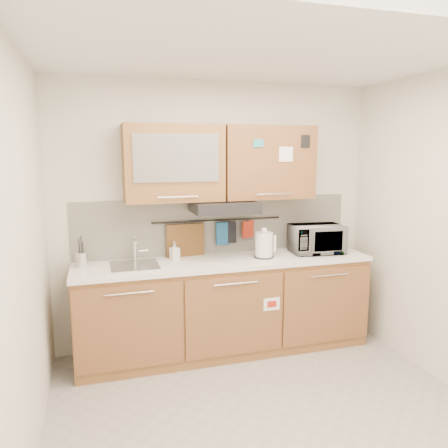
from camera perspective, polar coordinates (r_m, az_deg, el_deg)
floor at (r=3.51m, az=6.32°, el=-24.21°), size 3.20×3.20×0.00m
ceiling at (r=2.98m, az=7.32°, el=22.15°), size 3.20×3.20×0.00m
wall_back at (r=4.38m, az=-0.97°, el=1.12°), size 3.20×0.00×3.20m
wall_left at (r=2.79m, az=-25.19°, el=-4.80°), size 0.00×3.00×3.00m
base_cabinet at (r=4.32m, az=0.18°, el=-11.29°), size 2.80×0.64×0.88m
countertop at (r=4.17m, az=0.19°, el=-4.94°), size 2.82×0.62×0.04m
backsplash at (r=4.38m, az=-0.93°, el=-0.20°), size 2.80×0.02×0.56m
upper_cabinets at (r=4.16m, az=-0.40°, el=8.01°), size 1.82×0.37×0.70m
range_hood at (r=4.12m, az=-0.05°, el=2.27°), size 0.60×0.46×0.10m
sink at (r=4.03m, az=-11.58°, el=-5.31°), size 0.42×0.40×0.26m
utensil_rail at (r=4.34m, az=-0.79°, el=0.50°), size 1.30×0.02×0.02m
utensil_crock at (r=4.08m, az=-18.06°, el=-4.41°), size 0.13×0.13×0.28m
kettle at (r=4.24m, az=5.24°, el=-2.81°), size 0.21×0.19×0.30m
toaster at (r=4.46m, az=11.51°, el=-2.49°), size 0.30×0.21×0.21m
microwave at (r=4.51m, az=11.99°, el=-1.92°), size 0.54×0.39×0.28m
soap_bottle at (r=4.17m, az=-6.48°, el=-3.49°), size 0.10×0.10×0.17m
cutting_board at (r=4.29m, az=-5.04°, el=-3.07°), size 0.38×0.05×0.47m
oven_mitt at (r=4.36m, az=-0.18°, el=-1.23°), size 0.14×0.04×0.23m
dark_pouch at (r=4.38m, az=0.73°, el=-1.09°), size 0.14×0.07×0.21m
pot_holder at (r=4.44m, az=3.15°, el=-0.69°), size 0.14×0.07×0.17m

